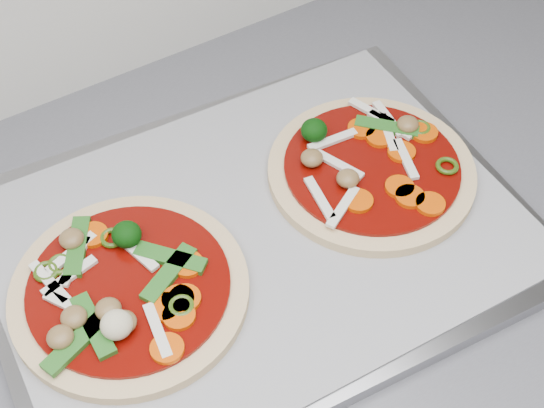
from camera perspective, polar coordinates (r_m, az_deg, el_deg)
base_cabinet at (r=1.15m, az=13.95°, el=-11.75°), size 3.60×0.60×0.86m
baking_tray at (r=0.64m, az=-1.11°, el=-2.51°), size 0.47×0.36×0.01m
parchment at (r=0.63m, az=-1.12°, el=-2.06°), size 0.44×0.33×0.00m
pizza_left at (r=0.60m, az=-10.87°, el=-6.34°), size 0.25×0.25×0.03m
pizza_right at (r=0.67m, az=7.46°, el=2.74°), size 0.18×0.18×0.03m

